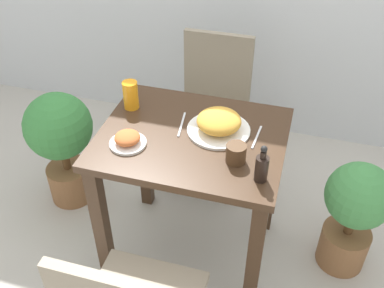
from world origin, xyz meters
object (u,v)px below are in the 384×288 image
object	(u,v)px
juice_glass	(131,95)
chair_far	(212,103)
food_plate	(219,123)
potted_plant_left	(61,139)
potted_plant_right	(354,211)
drink_cup	(236,153)
sauce_bottle	(262,167)
side_plate	(128,140)

from	to	relation	value
juice_glass	chair_far	bearing A→B (deg)	64.21
food_plate	potted_plant_left	xyz separation A→B (m)	(-0.91, 0.13, -0.39)
food_plate	juice_glass	distance (m)	0.44
juice_glass	potted_plant_left	xyz separation A→B (m)	(-0.48, 0.07, -0.41)
potted_plant_right	juice_glass	bearing A→B (deg)	-179.06
juice_glass	food_plate	bearing A→B (deg)	-9.01
chair_far	drink_cup	bearing A→B (deg)	-70.20
drink_cup	sauce_bottle	world-z (taller)	sauce_bottle
side_plate	potted_plant_right	bearing A→B (deg)	15.75
sauce_bottle	potted_plant_right	xyz separation A→B (m)	(0.43, 0.34, -0.47)
potted_plant_right	chair_far	bearing A→B (deg)	147.73
food_plate	juice_glass	world-z (taller)	juice_glass
food_plate	potted_plant_left	distance (m)	1.00
side_plate	sauce_bottle	distance (m)	0.57
chair_far	potted_plant_left	distance (m)	0.88
side_plate	sauce_bottle	world-z (taller)	sauce_bottle
sauce_bottle	potted_plant_left	world-z (taller)	sauce_bottle
food_plate	juice_glass	xyz separation A→B (m)	(-0.43, 0.07, 0.02)
food_plate	potted_plant_right	bearing A→B (deg)	7.51
chair_far	potted_plant_right	distance (m)	0.99
chair_far	side_plate	world-z (taller)	chair_far
food_plate	side_plate	distance (m)	0.40
side_plate	potted_plant_right	xyz separation A→B (m)	(1.00, 0.28, -0.43)
chair_far	side_plate	distance (m)	0.88
sauce_bottle	potted_plant_left	size ratio (longest dim) A/B	0.23
side_plate	potted_plant_left	distance (m)	0.75
chair_far	sauce_bottle	bearing A→B (deg)	-65.42
side_plate	drink_cup	world-z (taller)	drink_cup
juice_glass	sauce_bottle	bearing A→B (deg)	-26.22
potted_plant_right	drink_cup	bearing A→B (deg)	-154.29
sauce_bottle	potted_plant_right	size ratio (longest dim) A/B	0.26
drink_cup	potted_plant_left	distance (m)	1.13
food_plate	drink_cup	size ratio (longest dim) A/B	3.39
chair_far	juice_glass	distance (m)	0.69
food_plate	sauce_bottle	distance (m)	0.34
drink_cup	chair_far	bearing A→B (deg)	109.80
chair_far	potted_plant_left	xyz separation A→B (m)	(-0.74, -0.48, -0.07)
drink_cup	food_plate	bearing A→B (deg)	122.33
sauce_bottle	food_plate	bearing A→B (deg)	131.30
chair_far	juice_glass	size ratio (longest dim) A/B	6.62
food_plate	drink_cup	xyz separation A→B (m)	(0.11, -0.18, -0.00)
side_plate	juice_glass	distance (m)	0.28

